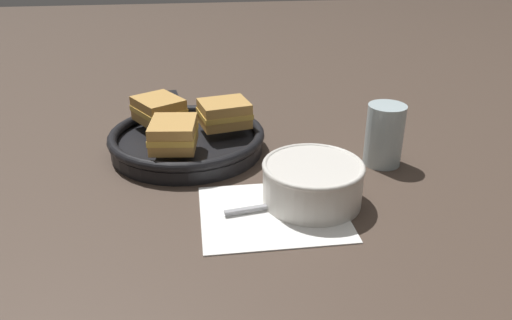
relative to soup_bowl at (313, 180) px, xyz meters
The scene contains 9 objects.
ground_plane 0.08m from the soup_bowl, 148.31° to the left, with size 4.00×4.00×0.00m, color #47382D.
napkin 0.08m from the soup_bowl, 157.21° to the right, with size 0.21×0.18×0.00m.
soup_bowl is the anchor object (origin of this frame).
spoon 0.03m from the soup_bowl, 153.29° to the right, with size 0.18×0.05×0.01m.
skillet 0.29m from the soup_bowl, 130.76° to the left, with size 0.29×0.41×0.04m.
sandwich_near_left 0.26m from the soup_bowl, 116.33° to the left, with size 0.10×0.09×0.05m.
sandwich_near_right 0.36m from the soup_bowl, 131.50° to the left, with size 0.11×0.12×0.05m.
sandwich_far_left 0.25m from the soup_bowl, 145.31° to the left, with size 0.09×0.10×0.05m.
drinking_glass 0.19m from the soup_bowl, 36.77° to the left, with size 0.07×0.07×0.11m.
Camera 1 is at (-0.11, -0.69, 0.39)m, focal length 35.00 mm.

